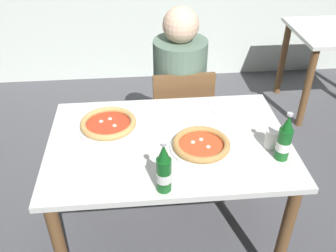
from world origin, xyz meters
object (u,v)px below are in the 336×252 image
Objects in this scene: dining_table_main at (169,158)px; pizza_margherita_near at (108,124)px; pizza_marinara_far at (201,145)px; paper_cup at (273,139)px; chair_behind_table at (180,116)px; beer_bottle_left at (164,170)px; diner_seated at (179,100)px; napkin_with_cutlery at (216,110)px; beer_bottle_center at (284,140)px.

pizza_margherita_near is at bearing 155.49° from dining_table_main.
pizza_marinara_far reaches higher than dining_table_main.
pizza_margherita_near is at bearing 153.96° from pizza_marinara_far.
dining_table_main is 12.63× the size of paper_cup.
pizza_marinara_far is 3.15× the size of paper_cup.
pizza_marinara_far is (0.45, -0.22, 0.00)m from pizza_margherita_near.
pizza_margherita_near is at bearing 44.79° from chair_behind_table.
paper_cup is (0.54, 0.24, -0.06)m from beer_bottle_left.
paper_cup is at bearing -16.58° from pizza_margherita_near.
beer_bottle_left is at bearing -62.34° from pizza_margherita_near.
paper_cup reaches higher than pizza_marinara_far.
diner_seated is 0.87m from paper_cup.
paper_cup is (0.20, -0.34, 0.04)m from napkin_with_cutlery.
pizza_margherita_near is 1.28× the size of beer_bottle_center.
pizza_marinara_far is 0.34m from paper_cup.
beer_bottle_center is at bearing -15.76° from pizza_marinara_far.
diner_seated reaches higher than dining_table_main.
napkin_with_cutlery is at bearing 66.96° from pizza_marinara_far.
napkin_with_cutlery is at bearing 117.10° from beer_bottle_center.
dining_table_main is 1.41× the size of chair_behind_table.
paper_cup is at bearing 114.36° from chair_behind_table.
paper_cup reaches higher than pizza_margherita_near.
dining_table_main is 0.36m from pizza_margherita_near.
pizza_margherita_near is 3.34× the size of paper_cup.
beer_bottle_center reaches higher than paper_cup.
chair_behind_table is 0.71m from pizza_margherita_near.
beer_bottle_left is (-0.20, -0.26, 0.08)m from pizza_marinara_far.
dining_table_main is 4.02× the size of pizza_marinara_far.
paper_cup is at bearing 101.33° from beer_bottle_center.
pizza_margherita_near is 0.50m from pizza_marinara_far.
pizza_margherita_near is (-0.30, 0.14, 0.13)m from dining_table_main.
chair_behind_table reaches higher than pizza_marinara_far.
beer_bottle_center is at bearing -78.67° from paper_cup.
beer_bottle_left is at bearing -156.10° from paper_cup.
paper_cup is at bearing -2.65° from pizza_marinara_far.
diner_seated is 4.89× the size of beer_bottle_center.
napkin_with_cutlery is at bearing -69.43° from diner_seated.
napkin_with_cutlery reaches higher than dining_table_main.
pizza_marinara_far is at bearing 164.24° from beer_bottle_center.
beer_bottle_left is at bearing -98.88° from dining_table_main.
beer_bottle_left reaches higher than pizza_margherita_near.
diner_seated is 4.89× the size of beer_bottle_left.
diner_seated is 12.73× the size of paper_cup.
beer_bottle_left is 2.60× the size of paper_cup.
beer_bottle_left is (0.25, -0.48, 0.08)m from pizza_margherita_near.
pizza_margherita_near is 1.38× the size of napkin_with_cutlery.
diner_seated is 0.77m from pizza_marinara_far.
chair_behind_table is at bearing -86.80° from diner_seated.
pizza_marinara_far is at bearing 88.77° from chair_behind_table.
chair_behind_table is at bearing 78.77° from beer_bottle_left.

